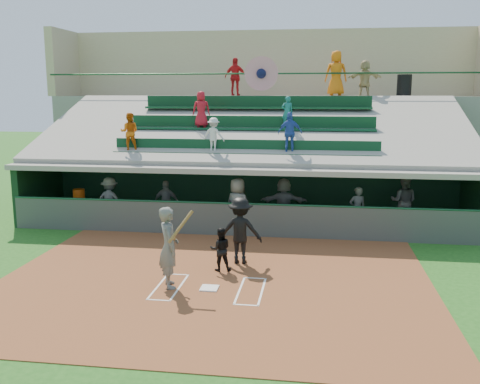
# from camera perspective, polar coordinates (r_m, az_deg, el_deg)

# --- Properties ---
(ground) EXTENTS (100.00, 100.00, 0.00)m
(ground) POSITION_cam_1_polar(r_m,az_deg,el_deg) (13.36, -3.28, -10.33)
(ground) COLOR #1F5618
(ground) RESTS_ON ground
(dirt_slab) EXTENTS (11.00, 9.00, 0.02)m
(dirt_slab) POSITION_cam_1_polar(r_m,az_deg,el_deg) (13.82, -2.87, -9.57)
(dirt_slab) COLOR brown
(dirt_slab) RESTS_ON ground
(home_plate) EXTENTS (0.43, 0.43, 0.03)m
(home_plate) POSITION_cam_1_polar(r_m,az_deg,el_deg) (13.35, -3.29, -10.19)
(home_plate) COLOR white
(home_plate) RESTS_ON dirt_slab
(batters_box_chalk) EXTENTS (2.65, 1.85, 0.01)m
(batters_box_chalk) POSITION_cam_1_polar(r_m,az_deg,el_deg) (13.35, -3.28, -10.24)
(batters_box_chalk) COLOR white
(batters_box_chalk) RESTS_ON dirt_slab
(dugout_floor) EXTENTS (16.00, 3.50, 0.04)m
(dugout_floor) POSITION_cam_1_polar(r_m,az_deg,el_deg) (19.72, 0.60, -3.36)
(dugout_floor) COLOR gray
(dugout_floor) RESTS_ON ground
(concourse_slab) EXTENTS (20.00, 3.00, 4.60)m
(concourse_slab) POSITION_cam_1_polar(r_m,az_deg,el_deg) (25.97, 2.58, 5.10)
(concourse_slab) COLOR gray
(concourse_slab) RESTS_ON ground
(grandstand) EXTENTS (20.40, 10.40, 7.80)m
(grandstand) POSITION_cam_1_polar(r_m,az_deg,el_deg) (23.02, 1.82, 4.31)
(grandstand) COLOR #474C47
(grandstand) RESTS_ON ground
(batter_at_plate) EXTENTS (1.00, 0.87, 2.02)m
(batter_at_plate) POSITION_cam_1_polar(r_m,az_deg,el_deg) (13.28, -7.59, -5.83)
(batter_at_plate) COLOR #545752
(batter_at_plate) RESTS_ON dirt_slab
(catcher) EXTENTS (0.66, 0.56, 1.18)m
(catcher) POSITION_cam_1_polar(r_m,az_deg,el_deg) (14.46, -2.10, -6.13)
(catcher) COLOR black
(catcher) RESTS_ON dirt_slab
(home_umpire) EXTENTS (1.21, 0.70, 1.87)m
(home_umpire) POSITION_cam_1_polar(r_m,az_deg,el_deg) (15.01, 0.04, -4.12)
(home_umpire) COLOR black
(home_umpire) RESTS_ON dirt_slab
(dugout_bench) EXTENTS (13.09, 5.11, 0.41)m
(dugout_bench) POSITION_cam_1_polar(r_m,az_deg,el_deg) (21.05, 0.49, -1.84)
(dugout_bench) COLOR olive
(dugout_bench) RESTS_ON dugout_floor
(white_table) EXTENTS (1.03, 0.92, 0.74)m
(white_table) POSITION_cam_1_polar(r_m,az_deg,el_deg) (21.04, -16.66, -1.83)
(white_table) COLOR white
(white_table) RESTS_ON dugout_floor
(water_cooler) EXTENTS (0.43, 0.43, 0.43)m
(water_cooler) POSITION_cam_1_polar(r_m,az_deg,el_deg) (20.86, -16.80, -0.30)
(water_cooler) COLOR #EC580D
(water_cooler) RESTS_ON white_table
(dugout_player_a) EXTENTS (1.13, 0.69, 1.70)m
(dugout_player_a) POSITION_cam_1_polar(r_m,az_deg,el_deg) (20.07, -13.71, -0.88)
(dugout_player_a) COLOR #60625D
(dugout_player_a) RESTS_ON dugout_floor
(dugout_player_b) EXTENTS (0.95, 0.40, 1.62)m
(dugout_player_b) POSITION_cam_1_polar(r_m,az_deg,el_deg) (19.51, -7.84, -1.12)
(dugout_player_b) COLOR #585B56
(dugout_player_b) RESTS_ON dugout_floor
(dugout_player_c) EXTENTS (1.09, 0.95, 1.88)m
(dugout_player_c) POSITION_cam_1_polar(r_m,az_deg,el_deg) (18.18, -0.27, -1.45)
(dugout_player_c) COLOR #585A55
(dugout_player_c) RESTS_ON dugout_floor
(dugout_player_d) EXTENTS (1.68, 0.60, 1.79)m
(dugout_player_d) POSITION_cam_1_polar(r_m,az_deg,el_deg) (18.91, 4.68, -1.16)
(dugout_player_d) COLOR #5E605B
(dugout_player_d) RESTS_ON dugout_floor
(dugout_player_e) EXTENTS (0.64, 0.49, 1.56)m
(dugout_player_e) POSITION_cam_1_polar(r_m,az_deg,el_deg) (18.77, 12.39, -1.81)
(dugout_player_e) COLOR #555853
(dugout_player_e) RESTS_ON dugout_floor
(dugout_player_f) EXTENTS (1.07, 0.93, 1.88)m
(dugout_player_f) POSITION_cam_1_polar(r_m,az_deg,el_deg) (19.75, 17.05, -0.96)
(dugout_player_f) COLOR #575954
(dugout_player_f) RESTS_ON dugout_floor
(trash_bin) EXTENTS (0.64, 0.64, 0.96)m
(trash_bin) POSITION_cam_1_polar(r_m,az_deg,el_deg) (25.31, 17.11, 10.81)
(trash_bin) COLOR black
(trash_bin) RESTS_ON concourse_slab
(concourse_staff_a) EXTENTS (1.06, 0.52, 1.75)m
(concourse_staff_a) POSITION_cam_1_polar(r_m,az_deg,el_deg) (25.20, -0.48, 12.17)
(concourse_staff_a) COLOR #B51416
(concourse_staff_a) RESTS_ON concourse_slab
(concourse_staff_b) EXTENTS (1.01, 0.69, 1.99)m
(concourse_staff_b) POSITION_cam_1_polar(r_m,az_deg,el_deg) (24.47, 10.21, 12.33)
(concourse_staff_b) COLOR orange
(concourse_staff_b) RESTS_ON concourse_slab
(concourse_staff_c) EXTENTS (1.47, 0.50, 1.57)m
(concourse_staff_c) POSITION_cam_1_polar(r_m,az_deg,el_deg) (24.59, 13.16, 11.73)
(concourse_staff_c) COLOR tan
(concourse_staff_c) RESTS_ON concourse_slab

